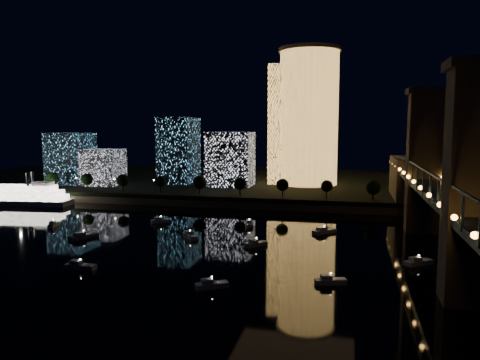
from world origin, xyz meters
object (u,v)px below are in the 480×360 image
object	(u,v)px
tower_rectangular	(289,125)
tower_cylindrical	(309,117)
riverboat	(14,196)
truss_bridge	(449,208)

from	to	relation	value
tower_rectangular	tower_cylindrical	bearing A→B (deg)	-16.77
tower_cylindrical	riverboat	distance (m)	156.12
tower_rectangular	truss_bridge	world-z (taller)	tower_rectangular
tower_cylindrical	truss_bridge	bearing A→B (deg)	-70.47
tower_rectangular	riverboat	world-z (taller)	tower_rectangular
tower_cylindrical	tower_rectangular	size ratio (longest dim) A/B	1.13
tower_rectangular	riverboat	bearing A→B (deg)	-147.49
tower_rectangular	riverboat	size ratio (longest dim) A/B	1.22
tower_cylindrical	truss_bridge	distance (m)	146.67
tower_cylindrical	truss_bridge	xyz separation A→B (m)	(48.24, -136.00, -26.25)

